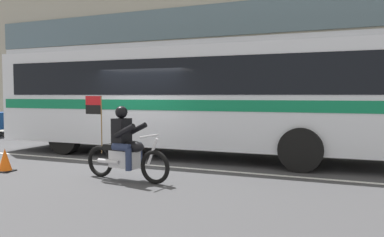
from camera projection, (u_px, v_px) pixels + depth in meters
The scene contains 7 objects.
ground_plane at pixel (142, 160), 10.85m from camera, with size 60.00×60.00×0.00m, color #3D3D3F.
sidewalk_curb at pixel (209, 139), 15.52m from camera, with size 28.00×3.80×0.15m, color gray.
lane_center_stripe at pixel (131, 163), 10.30m from camera, with size 26.60×0.14×0.01m, color silver.
transit_bus at pixel (192, 92), 11.45m from camera, with size 11.97×2.88×3.22m.
motorcycle_with_rider at pixel (125, 149), 8.27m from camera, with size 2.19×0.65×1.78m.
fire_hydrant at pixel (138, 127), 15.51m from camera, with size 0.22×0.30×0.75m.
traffic_cone at pixel (5, 161), 9.23m from camera, with size 0.36×0.36×0.55m.
Camera 1 is at (5.53, -9.33, 1.80)m, focal length 36.87 mm.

